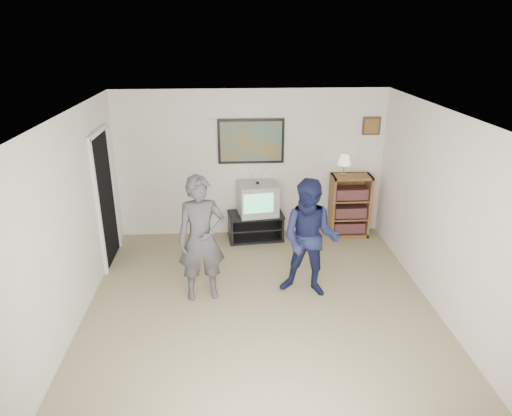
{
  "coord_description": "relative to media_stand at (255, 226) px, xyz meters",
  "views": [
    {
      "loc": [
        -0.37,
        -4.91,
        3.4
      ],
      "look_at": [
        -0.02,
        0.75,
        1.15
      ],
      "focal_mm": 32.0,
      "sensor_mm": 36.0,
      "label": 1
    }
  ],
  "objects": [
    {
      "name": "room_shell",
      "position": [
        -0.06,
        -1.88,
        1.02
      ],
      "size": [
        4.51,
        5.0,
        2.51
      ],
      "color": "#807451",
      "rests_on": "ground"
    },
    {
      "name": "media_stand",
      "position": [
        0.0,
        0.0,
        0.0
      ],
      "size": [
        0.97,
        0.6,
        0.46
      ],
      "rotation": [
        0.0,
        0.0,
        0.1
      ],
      "color": "black",
      "rests_on": "room_shell"
    },
    {
      "name": "crt_television",
      "position": [
        0.04,
        0.0,
        0.5
      ],
      "size": [
        0.7,
        0.62,
        0.53
      ],
      "primitive_type": null,
      "rotation": [
        0.0,
        0.0,
        0.14
      ],
      "color": "#9C9D98",
      "rests_on": "media_stand"
    },
    {
      "name": "bookshelf",
      "position": [
        1.62,
        0.05,
        0.31
      ],
      "size": [
        0.66,
        0.38,
        1.09
      ],
      "primitive_type": null,
      "color": "brown",
      "rests_on": "room_shell"
    },
    {
      "name": "table_lamp",
      "position": [
        1.49,
        0.08,
        1.04
      ],
      "size": [
        0.22,
        0.22,
        0.35
      ],
      "primitive_type": null,
      "color": "beige",
      "rests_on": "bookshelf"
    },
    {
      "name": "person_tall",
      "position": [
        -0.81,
        -1.78,
        0.62
      ],
      "size": [
        0.68,
        0.5,
        1.7
      ],
      "primitive_type": "imported",
      "rotation": [
        0.0,
        0.0,
        0.16
      ],
      "color": "#3F3E42",
      "rests_on": "room_shell"
    },
    {
      "name": "person_short",
      "position": [
        0.62,
        -1.78,
        0.58
      ],
      "size": [
        0.95,
        0.84,
        1.63
      ],
      "primitive_type": "imported",
      "rotation": [
        0.0,
        0.0,
        -0.33
      ],
      "color": "#171B3F",
      "rests_on": "room_shell"
    },
    {
      "name": "controller_left",
      "position": [
        -0.84,
        -1.54,
        1.01
      ],
      "size": [
        0.03,
        0.11,
        0.03
      ],
      "primitive_type": "cube",
      "rotation": [
        0.0,
        0.0,
        -0.02
      ],
      "color": "white",
      "rests_on": "person_tall"
    },
    {
      "name": "controller_right",
      "position": [
        0.56,
        -1.5,
        0.9
      ],
      "size": [
        0.08,
        0.13,
        0.04
      ],
      "primitive_type": "cube",
      "rotation": [
        0.0,
        0.0,
        -0.35
      ],
      "color": "white",
      "rests_on": "person_short"
    },
    {
      "name": "poster",
      "position": [
        -0.06,
        0.25,
        1.42
      ],
      "size": [
        1.1,
        0.03,
        0.75
      ],
      "primitive_type": "cube",
      "color": "black",
      "rests_on": "room_shell"
    },
    {
      "name": "air_vent",
      "position": [
        -0.61,
        0.25,
        1.72
      ],
      "size": [
        0.28,
        0.02,
        0.14
      ],
      "primitive_type": "cube",
      "color": "white",
      "rests_on": "room_shell"
    },
    {
      "name": "small_picture",
      "position": [
        1.94,
        0.25,
        1.65
      ],
      "size": [
        0.3,
        0.03,
        0.3
      ],
      "primitive_type": "cube",
      "color": "black",
      "rests_on": "room_shell"
    },
    {
      "name": "doorway",
      "position": [
        -2.29,
        -0.63,
        0.77
      ],
      "size": [
        0.03,
        0.85,
        2.0
      ],
      "primitive_type": "cube",
      "color": "black",
      "rests_on": "room_shell"
    }
  ]
}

